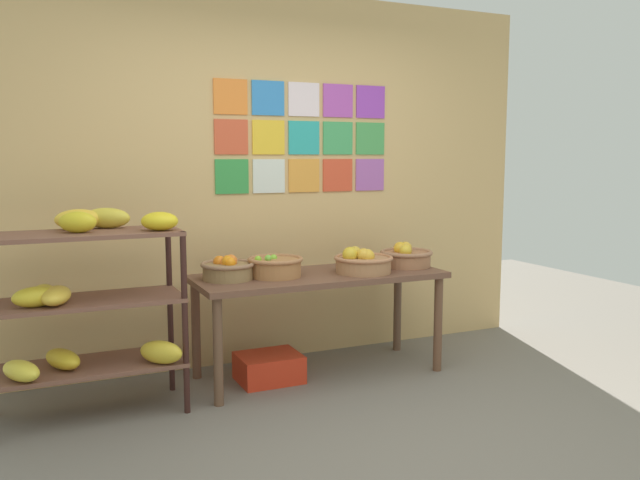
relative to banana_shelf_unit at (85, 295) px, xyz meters
name	(u,v)px	position (x,y,z in m)	size (l,w,h in m)	color
ground	(400,460)	(1.35, -1.24, -0.72)	(9.69, 9.69, 0.00)	#6E675C
back_wall_with_art	(269,179)	(1.36, 0.63, 0.63)	(4.29, 0.07, 2.68)	tan
banana_shelf_unit	(85,295)	(0.00, 0.00, 0.00)	(1.07, 0.57, 1.20)	#331A17
display_table	(319,285)	(1.52, 0.11, -0.09)	(1.71, 0.67, 0.71)	brown
fruit_basket_right	(363,262)	(1.81, 0.02, 0.07)	(0.41, 0.41, 0.18)	#A4734C
fruit_basket_back_right	(275,266)	(1.21, 0.13, 0.07)	(0.37, 0.37, 0.15)	#A77041
fruit_basket_left	(228,268)	(0.89, 0.17, 0.07)	(0.35, 0.35, 0.16)	olive
fruit_basket_back_left	(406,256)	(2.22, 0.12, 0.07)	(0.38, 0.38, 0.18)	#A16C49
produce_crate_under_table	(269,368)	(1.16, 0.13, -0.63)	(0.41, 0.34, 0.18)	red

